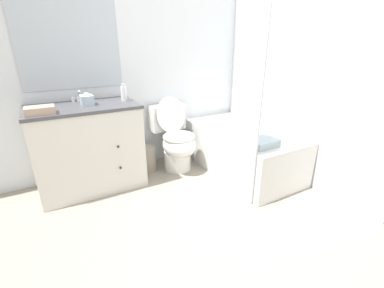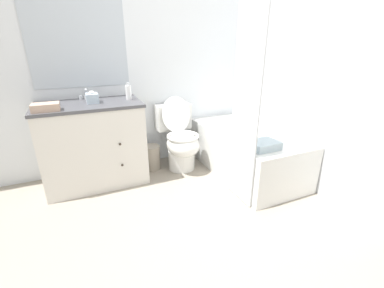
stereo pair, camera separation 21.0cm
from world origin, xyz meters
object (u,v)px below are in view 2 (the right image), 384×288
object	(u,v)px
vanity_cabinet	(94,143)
wastebasket	(152,157)
tissue_box	(92,98)
soap_dispenser	(129,92)
hand_towel_folded	(46,107)
toilet	(180,140)
bathtub	(245,151)
bath_towel_folded	(264,145)
sink_faucet	(86,96)

from	to	relation	value
vanity_cabinet	wastebasket	world-z (taller)	vanity_cabinet
tissue_box	vanity_cabinet	bearing A→B (deg)	176.86
soap_dispenser	vanity_cabinet	bearing A→B (deg)	-178.04
tissue_box	hand_towel_folded	world-z (taller)	tissue_box
tissue_box	soap_dispenser	world-z (taller)	soap_dispenser
toilet	hand_towel_folded	size ratio (longest dim) A/B	3.79
vanity_cabinet	bathtub	distance (m)	1.66
bathtub	hand_towel_folded	distance (m)	2.06
bath_towel_folded	bathtub	bearing A→B (deg)	71.62
bathtub	tissue_box	distance (m)	1.74
vanity_cabinet	sink_faucet	distance (m)	0.50
toilet	tissue_box	size ratio (longest dim) A/B	5.95
vanity_cabinet	hand_towel_folded	distance (m)	0.60
bathtub	vanity_cabinet	bearing A→B (deg)	164.56
wastebasket	sink_faucet	bearing A→B (deg)	165.87
vanity_cabinet	hand_towel_folded	bearing A→B (deg)	-152.01
tissue_box	wastebasket	bearing A→B (deg)	5.40
toilet	bath_towel_folded	world-z (taller)	toilet
hand_towel_folded	soap_dispenser	bearing A→B (deg)	14.87
bathtub	bath_towel_folded	distance (m)	0.59
sink_faucet	bath_towel_folded	xyz separation A→B (m)	(1.43, -1.14, -0.37)
tissue_box	bathtub	bearing A→B (deg)	-15.77
toilet	soap_dispenser	bearing A→B (deg)	173.58
sink_faucet	wastebasket	distance (m)	0.98
wastebasket	bath_towel_folded	size ratio (longest dim) A/B	1.11
toilet	bathtub	bearing A→B (deg)	-31.16
toilet	tissue_box	distance (m)	1.06
soap_dispenser	hand_towel_folded	size ratio (longest dim) A/B	0.78
vanity_cabinet	tissue_box	xyz separation A→B (m)	(0.04, -0.00, 0.47)
sink_faucet	bath_towel_folded	size ratio (longest dim) A/B	0.54
toilet	bathtub	distance (m)	0.77
sink_faucet	vanity_cabinet	bearing A→B (deg)	-90.00
wastebasket	bathtub	bearing A→B (deg)	-26.61
hand_towel_folded	wastebasket	bearing A→B (deg)	13.87
vanity_cabinet	bath_towel_folded	xyz separation A→B (m)	(1.43, -0.94, 0.09)
wastebasket	soap_dispenser	xyz separation A→B (m)	(-0.21, -0.04, 0.80)
toilet	hand_towel_folded	world-z (taller)	hand_towel_folded
sink_faucet	tissue_box	world-z (taller)	sink_faucet
toilet	sink_faucet	bearing A→B (deg)	165.01
vanity_cabinet	wastebasket	xyz separation A→B (m)	(0.61, 0.05, -0.30)
toilet	bath_towel_folded	xyz separation A→B (m)	(0.48, -0.89, 0.18)
bath_towel_folded	hand_towel_folded	bearing A→B (deg)	157.09
sink_faucet	tissue_box	bearing A→B (deg)	-78.14
vanity_cabinet	toilet	world-z (taller)	vanity_cabinet
bathtub	toilet	bearing A→B (deg)	148.84
vanity_cabinet	bath_towel_folded	distance (m)	1.71
toilet	tissue_box	xyz separation A→B (m)	(-0.90, 0.04, 0.56)
bathtub	soap_dispenser	bearing A→B (deg)	159.13
vanity_cabinet	tissue_box	size ratio (longest dim) A/B	7.11
sink_faucet	bathtub	distance (m)	1.84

